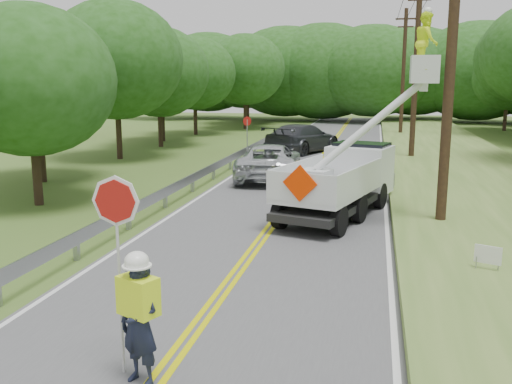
# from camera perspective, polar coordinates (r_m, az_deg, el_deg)

# --- Properties ---
(ground) EXTENTS (140.00, 140.00, 0.00)m
(ground) POSITION_cam_1_polar(r_m,az_deg,el_deg) (9.58, -7.80, -15.78)
(ground) COLOR #40501F
(ground) RESTS_ON ground
(road) EXTENTS (7.20, 96.00, 0.03)m
(road) POSITION_cam_1_polar(r_m,az_deg,el_deg) (22.62, 4.23, 0.13)
(road) COLOR #4F4F52
(road) RESTS_ON ground
(guardrail) EXTENTS (0.18, 48.00, 0.77)m
(guardrail) POSITION_cam_1_polar(r_m,az_deg,el_deg) (24.26, -4.91, 2.16)
(guardrail) COLOR #919499
(guardrail) RESTS_ON ground
(utility_poles) EXTENTS (1.60, 43.30, 10.00)m
(utility_poles) POSITION_cam_1_polar(r_m,az_deg,el_deg) (25.12, 17.06, 12.83)
(utility_poles) COLOR black
(utility_poles) RESTS_ON ground
(tall_grass_verge) EXTENTS (7.00, 96.00, 0.30)m
(tall_grass_verge) POSITION_cam_1_polar(r_m,az_deg,el_deg) (22.78, 22.22, -0.25)
(tall_grass_verge) COLOR #4B6C29
(tall_grass_verge) RESTS_ON ground
(treeline_left) EXTENTS (10.14, 55.27, 9.18)m
(treeline_left) POSITION_cam_1_polar(r_m,az_deg,el_deg) (38.93, -8.71, 12.23)
(treeline_left) COLOR #332319
(treeline_left) RESTS_ON ground
(treeline_horizon) EXTENTS (56.44, 14.38, 11.58)m
(treeline_horizon) POSITION_cam_1_polar(r_m,az_deg,el_deg) (64.12, 12.15, 11.95)
(treeline_horizon) COLOR #1D4911
(treeline_horizon) RESTS_ON ground
(flagger) EXTENTS (1.16, 0.68, 3.01)m
(flagger) POSITION_cam_1_polar(r_m,az_deg,el_deg) (8.29, -11.90, -12.03)
(flagger) COLOR #191E33
(flagger) RESTS_ON road
(bucket_truck) EXTENTS (4.69, 6.59, 6.25)m
(bucket_truck) POSITION_cam_1_polar(r_m,az_deg,el_deg) (18.90, 9.83, 2.26)
(bucket_truck) COLOR black
(bucket_truck) RESTS_ON road
(suv_silver) EXTENTS (3.20, 5.97, 1.59)m
(suv_silver) POSITION_cam_1_polar(r_m,az_deg,el_deg) (25.16, 1.38, 3.13)
(suv_silver) COLOR silver
(suv_silver) RESTS_ON road
(suv_darkgrey) EXTENTS (4.69, 6.59, 1.77)m
(suv_darkgrey) POSITION_cam_1_polar(r_m,az_deg,el_deg) (34.95, 4.78, 5.49)
(suv_darkgrey) COLOR #313438
(suv_darkgrey) RESTS_ON road
(stop_sign_permanent) EXTENTS (0.40, 0.38, 2.48)m
(stop_sign_permanent) POSITION_cam_1_polar(r_m,az_deg,el_deg) (30.88, -0.91, 6.16)
(stop_sign_permanent) COLOR #919499
(stop_sign_permanent) RESTS_ON ground
(yard_sign) EXTENTS (0.54, 0.26, 0.83)m
(yard_sign) POSITION_cam_1_polar(r_m,az_deg,el_deg) (13.24, 22.57, -6.06)
(yard_sign) COLOR white
(yard_sign) RESTS_ON ground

